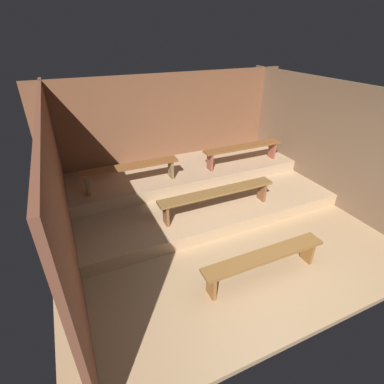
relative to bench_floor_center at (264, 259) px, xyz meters
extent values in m
cube|color=#A2815B|center=(0.08, 1.62, -0.39)|extent=(5.80, 5.24, 0.08)
cube|color=brown|center=(0.08, 3.87, 0.84)|extent=(5.80, 0.06, 2.37)
cube|color=brown|center=(-2.45, 1.62, 0.84)|extent=(0.06, 5.24, 2.37)
cube|color=brown|center=(2.61, 1.62, 0.84)|extent=(0.06, 5.24, 2.37)
cube|color=tan|center=(0.08, 2.43, -0.23)|extent=(5.00, 2.81, 0.24)
cube|color=tan|center=(0.08, 3.08, 0.01)|extent=(5.00, 1.51, 0.24)
cube|color=brown|center=(0.00, 0.00, 0.06)|extent=(1.92, 0.26, 0.05)
cube|color=brown|center=(-0.84, 0.00, -0.16)|extent=(0.05, 0.21, 0.38)
cube|color=brown|center=(0.84, 0.00, -0.16)|extent=(0.05, 0.21, 0.38)
cube|color=brown|center=(0.06, 1.52, 0.29)|extent=(2.23, 0.26, 0.05)
cube|color=brown|center=(-0.93, 1.52, 0.08)|extent=(0.05, 0.21, 0.38)
cube|color=brown|center=(1.05, 1.52, 0.08)|extent=(0.05, 0.21, 0.38)
cube|color=brown|center=(-1.21, 2.72, 0.53)|extent=(1.90, 0.26, 0.05)
cube|color=brown|center=(-2.04, 2.72, 0.32)|extent=(0.05, 0.21, 0.38)
cube|color=brown|center=(-0.37, 2.72, 0.32)|extent=(0.05, 0.21, 0.38)
cube|color=brown|center=(1.36, 2.72, 0.53)|extent=(1.90, 0.26, 0.05)
cube|color=brown|center=(0.53, 2.72, 0.32)|extent=(0.05, 0.21, 0.38)
cube|color=brown|center=(2.19, 2.72, 0.32)|extent=(0.05, 0.21, 0.38)
camera|label=1|loc=(-2.22, -2.43, 2.85)|focal=27.22mm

